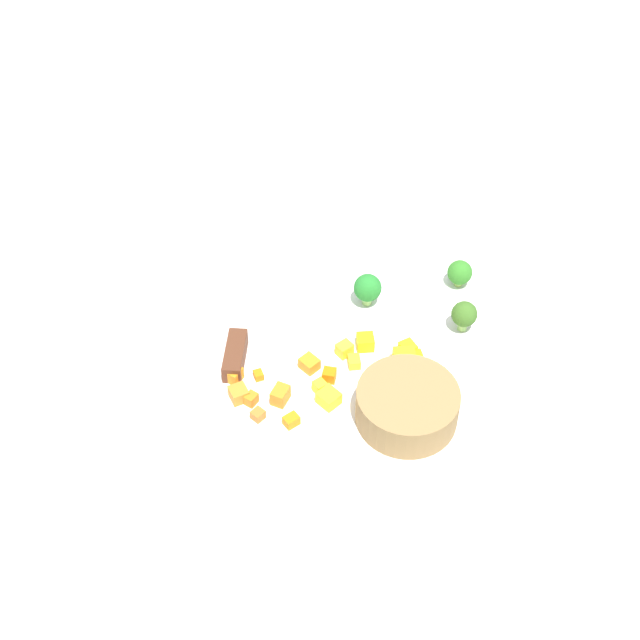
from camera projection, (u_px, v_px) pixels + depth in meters
name	position (u px, v px, depth m)	size (l,w,h in m)	color
ground_plane	(320.00, 334.00, 0.96)	(4.00, 4.00, 0.00)	gray
cutting_board	(320.00, 330.00, 0.95)	(0.42, 0.37, 0.01)	white
prep_bowl	(407.00, 406.00, 0.85)	(0.10, 0.10, 0.04)	olive
chef_knife	(243.00, 317.00, 0.95)	(0.08, 0.28, 0.02)	silver
carrot_dice_0	(251.00, 399.00, 0.87)	(0.01, 0.01, 0.01)	orange
carrot_dice_1	(258.00, 375.00, 0.90)	(0.01, 0.01, 0.01)	orange
carrot_dice_2	(329.00, 375.00, 0.89)	(0.01, 0.01, 0.01)	orange
carrot_dice_3	(280.00, 395.00, 0.87)	(0.01, 0.02, 0.02)	orange
carrot_dice_4	(239.00, 394.00, 0.88)	(0.02, 0.02, 0.01)	orange
carrot_dice_5	(309.00, 364.00, 0.90)	(0.02, 0.02, 0.01)	orange
carrot_dice_6	(233.00, 374.00, 0.89)	(0.02, 0.02, 0.01)	orange
carrot_dice_7	(258.00, 415.00, 0.86)	(0.01, 0.01, 0.01)	orange
carrot_dice_8	(291.00, 421.00, 0.86)	(0.01, 0.01, 0.01)	orange
pepper_dice_0	(365.00, 342.00, 0.92)	(0.02, 0.02, 0.02)	yellow
pepper_dice_1	(408.00, 349.00, 0.92)	(0.01, 0.02, 0.01)	yellow
pepper_dice_2	(354.00, 362.00, 0.91)	(0.01, 0.01, 0.01)	yellow
pepper_dice_3	(416.00, 358.00, 0.91)	(0.01, 0.01, 0.01)	yellow
pepper_dice_4	(320.00, 387.00, 0.88)	(0.01, 0.01, 0.01)	yellow
pepper_dice_5	(404.00, 360.00, 0.90)	(0.02, 0.02, 0.02)	yellow
pepper_dice_6	(344.00, 349.00, 0.92)	(0.02, 0.01, 0.01)	yellow
pepper_dice_7	(329.00, 398.00, 0.87)	(0.02, 0.02, 0.01)	yellow
broccoli_floret_0	(464.00, 315.00, 0.93)	(0.03, 0.03, 0.04)	#8EC060
broccoli_floret_1	(368.00, 288.00, 0.96)	(0.03, 0.03, 0.04)	#91C06A
broccoli_floret_2	(460.00, 273.00, 0.98)	(0.03, 0.03, 0.03)	#91BB56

